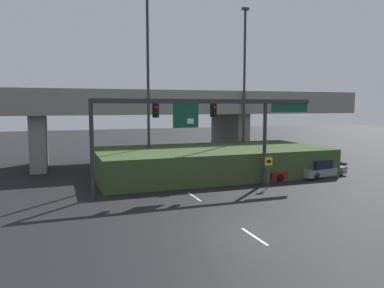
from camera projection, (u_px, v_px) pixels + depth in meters
ground_plane at (247, 231)px, 18.00m from camera, size 160.00×160.00×0.00m
lane_markings at (176, 185)px, 28.58m from camera, size 0.14×26.49×0.01m
signal_gantry at (203, 117)px, 26.44m from camera, size 16.67×0.44×6.49m
speed_limit_sign at (268, 168)px, 27.26m from camera, size 0.60×0.11×2.33m
highway_light_pole_near at (244, 84)px, 37.51m from camera, size 0.70×0.36×15.61m
highway_light_pole_far at (148, 66)px, 31.84m from camera, size 0.70×0.36×18.05m
overpass_bridge at (142, 111)px, 39.01m from camera, size 47.58×9.04×7.51m
grass_embankment at (212, 161)px, 32.66m from camera, size 19.72×9.35×2.33m
parked_sedan_near_right at (286, 170)px, 30.96m from camera, size 4.47×2.27×1.47m
parked_sedan_mid_right at (320, 169)px, 31.78m from camera, size 4.91×2.61×1.49m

